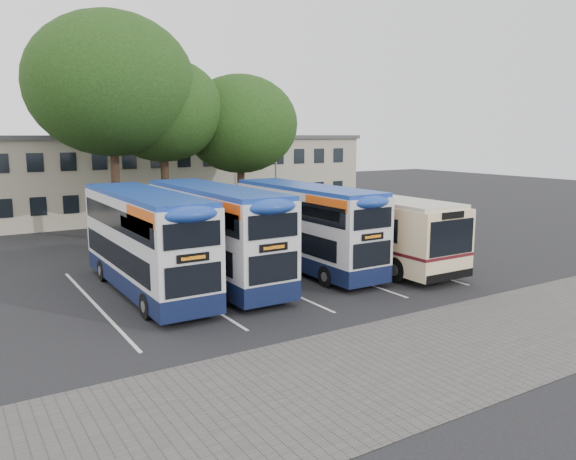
# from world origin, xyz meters

# --- Properties ---
(ground) EXTENTS (120.00, 120.00, 0.00)m
(ground) POSITION_xyz_m (0.00, 0.00, 0.00)
(ground) COLOR black
(ground) RESTS_ON ground
(paving_strip) EXTENTS (40.00, 6.00, 0.01)m
(paving_strip) POSITION_xyz_m (-2.00, -5.00, 0.01)
(paving_strip) COLOR #595654
(paving_strip) RESTS_ON ground
(bay_lines) EXTENTS (14.12, 11.00, 0.01)m
(bay_lines) POSITION_xyz_m (-3.75, 5.00, 0.01)
(bay_lines) COLOR silver
(bay_lines) RESTS_ON ground
(depot_building) EXTENTS (32.40, 8.40, 6.20)m
(depot_building) POSITION_xyz_m (0.00, 26.99, 3.15)
(depot_building) COLOR #A9A288
(depot_building) RESTS_ON ground
(lamp_post) EXTENTS (0.25, 1.05, 9.06)m
(lamp_post) POSITION_xyz_m (6.00, 19.97, 5.08)
(lamp_post) COLOR gray
(lamp_post) RESTS_ON ground
(tree_left) EXTENTS (9.56, 9.56, 13.13)m
(tree_left) POSITION_xyz_m (-6.50, 17.28, 9.05)
(tree_left) COLOR black
(tree_left) RESTS_ON ground
(tree_mid) EXTENTS (7.39, 7.39, 10.88)m
(tree_mid) POSITION_xyz_m (-3.40, 17.60, 7.72)
(tree_mid) COLOR black
(tree_mid) RESTS_ON ground
(tree_right) EXTENTS (7.56, 7.56, 10.15)m
(tree_right) POSITION_xyz_m (1.88, 17.65, 6.92)
(tree_right) COLOR black
(tree_right) RESTS_ON ground
(bus_dd_left) EXTENTS (2.36, 9.75, 4.06)m
(bus_dd_left) POSITION_xyz_m (-8.57, 5.60, 2.24)
(bus_dd_left) COLOR #10193C
(bus_dd_left) RESTS_ON ground
(bus_dd_mid) EXTENTS (2.39, 9.86, 4.11)m
(bus_dd_mid) POSITION_xyz_m (-5.58, 5.63, 2.26)
(bus_dd_mid) COLOR #10193C
(bus_dd_mid) RESTS_ON ground
(bus_dd_right) EXTENTS (2.30, 9.49, 3.95)m
(bus_dd_right) POSITION_xyz_m (-0.97, 5.59, 2.18)
(bus_dd_right) COLOR #10193C
(bus_dd_right) RESTS_ON ground
(bus_single) EXTENTS (2.86, 11.22, 3.35)m
(bus_single) POSITION_xyz_m (2.25, 5.36, 1.90)
(bus_single) COLOR #FEE0A9
(bus_single) RESTS_ON ground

